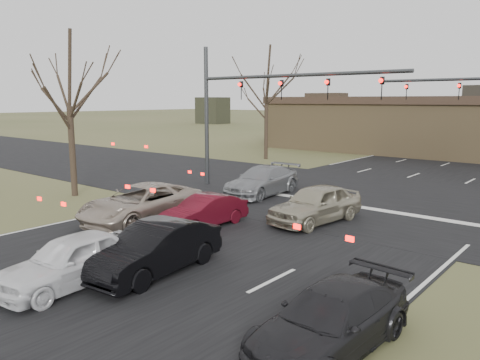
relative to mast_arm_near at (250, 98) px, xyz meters
The scene contains 12 objects.
ground 14.90m from the mast_arm_near, 68.09° to the right, with size 360.00×360.00×0.00m, color #4A4F2A.
road_cross 7.55m from the mast_arm_near, 20.93° to the left, with size 200.00×14.00×0.02m, color black.
mast_arm_near is the anchor object (origin of this frame).
tree_left_near 9.52m from the mast_arm_near, 131.85° to the right, with size 5.10×5.10×8.50m.
tree_left_far 14.48m from the mast_arm_near, 122.92° to the left, with size 5.70×5.70×9.50m.
car_silver_suv 9.23m from the mast_arm_near, 84.79° to the right, with size 2.56×5.56×1.55m, color #AD9D8C.
car_white_sedan 15.11m from the mast_arm_near, 71.01° to the right, with size 1.69×4.19×1.43m, color white.
car_black_hatch 13.68m from the mast_arm_near, 63.79° to the right, with size 1.56×4.48×1.48m, color black.
car_charcoal_sedan 17.47m from the mast_arm_near, 46.03° to the right, with size 1.78×4.37×1.27m, color black.
car_grey_ahead 4.52m from the mast_arm_near, 22.13° to the right, with size 2.11×5.19×1.50m, color gray.
car_red_ahead 8.97m from the mast_arm_near, 65.02° to the right, with size 1.33×3.82×1.26m, color #4E0B16.
car_silver_ahead 8.51m from the mast_arm_near, 29.97° to the right, with size 1.84×4.58×1.56m, color #A59E86.
Camera 1 is at (10.69, -7.09, 4.99)m, focal length 35.00 mm.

